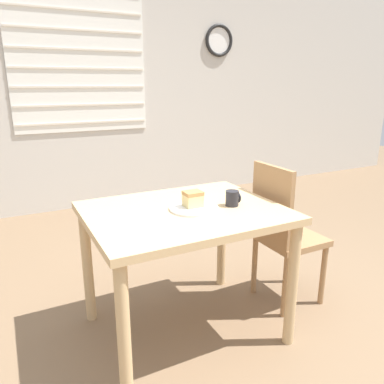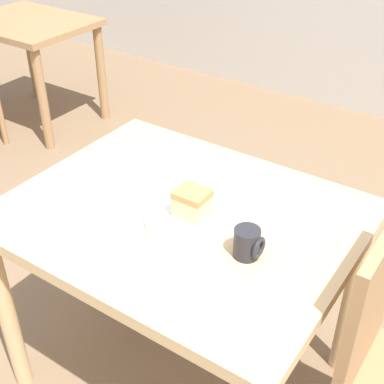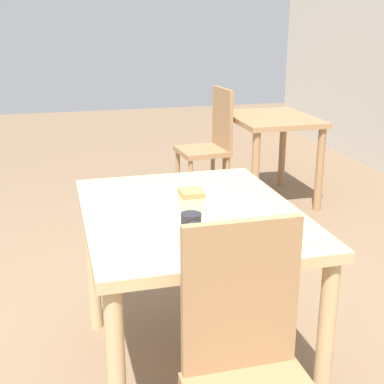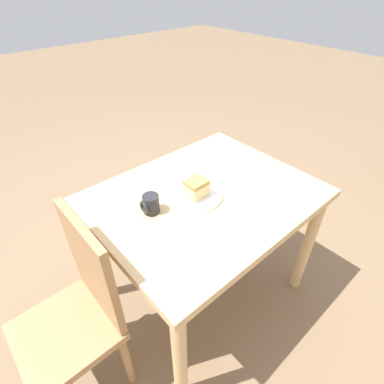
{
  "view_description": "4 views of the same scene",
  "coord_description": "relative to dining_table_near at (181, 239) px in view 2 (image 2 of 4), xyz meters",
  "views": [
    {
      "loc": [
        -0.92,
        -1.32,
        1.4
      ],
      "look_at": [
        -0.03,
        0.42,
        0.83
      ],
      "focal_mm": 35.0,
      "sensor_mm": 36.0,
      "label": 1
    },
    {
      "loc": [
        0.66,
        -0.67,
        1.7
      ],
      "look_at": [
        -0.08,
        0.42,
        0.81
      ],
      "focal_mm": 50.0,
      "sensor_mm": 36.0,
      "label": 2
    },
    {
      "loc": [
        1.8,
        -0.1,
        1.47
      ],
      "look_at": [
        -0.05,
        0.38,
        0.84
      ],
      "focal_mm": 50.0,
      "sensor_mm": 36.0,
      "label": 3
    },
    {
      "loc": [
        0.69,
        1.19,
        1.62
      ],
      "look_at": [
        -0.05,
        0.35,
        0.77
      ],
      "focal_mm": 28.0,
      "sensor_mm": 36.0,
      "label": 4
    }
  ],
  "objects": [
    {
      "name": "cake_slice",
      "position": [
        0.05,
        -0.01,
        0.16
      ],
      "size": [
        0.1,
        0.08,
        0.08
      ],
      "color": "#E0C67F",
      "rests_on": "plate"
    },
    {
      "name": "dining_table_far",
      "position": [
        -2.07,
        1.22,
        -0.07
      ],
      "size": [
        0.81,
        0.63,
        0.7
      ],
      "color": "#9E754C",
      "rests_on": "ground_plane"
    },
    {
      "name": "coffee_mug",
      "position": [
        0.26,
        -0.07,
        0.15
      ],
      "size": [
        0.08,
        0.07,
        0.09
      ],
      "color": "#232328",
      "rests_on": "dining_table_near"
    },
    {
      "name": "plate",
      "position": [
        0.05,
        -0.02,
        0.11
      ],
      "size": [
        0.26,
        0.26,
        0.01
      ],
      "color": "white",
      "rests_on": "dining_table_near"
    },
    {
      "name": "dining_table_near",
      "position": [
        0.0,
        0.0,
        0.0
      ],
      "size": [
        1.03,
        0.83,
        0.75
      ],
      "color": "tan",
      "rests_on": "ground_plane"
    }
  ]
}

